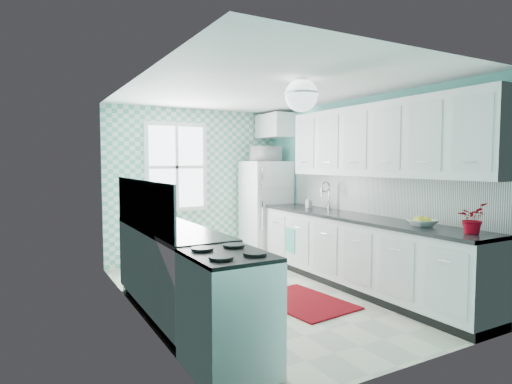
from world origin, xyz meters
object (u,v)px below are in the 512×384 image
fruit_bowl (422,223)px  potted_plant (472,218)px  fridge (266,209)px  sink (319,211)px  ceiling_light (301,95)px  microwave (266,154)px  stove (228,310)px

fruit_bowl → potted_plant: size_ratio=0.99×
fridge → sink: (0.09, -1.36, 0.11)m
fridge → potted_plant: (0.09, -3.74, 0.27)m
fridge → fruit_bowl: fridge is taller
fridge → potted_plant: size_ratio=5.44×
ceiling_light → fruit_bowl: size_ratio=1.17×
ceiling_light → microwave: size_ratio=0.75×
ceiling_light → fruit_bowl: 1.89m
ceiling_light → sink: ceiling_light is taller
sink → fruit_bowl: 1.81m
stove → microwave: bearing=53.7°
fridge → microwave: microwave is taller
sink → fridge: bearing=95.0°
sink → microwave: size_ratio=1.15×
sink → fruit_bowl: size_ratio=1.77×
stove → sink: (2.40, 1.97, 0.45)m
fridge → potted_plant: 3.75m
potted_plant → microwave: microwave is taller
ceiling_light → fridge: ceiling_light is taller
potted_plant → microwave: (-0.09, 3.74, 0.68)m
stove → potted_plant: bearing=-11.3°
potted_plant → microwave: size_ratio=0.65×
stove → sink: 3.14m
stove → sink: sink is taller
fruit_bowl → stove: bearing=-176.2°
fridge → fruit_bowl: (0.09, -3.17, 0.16)m
ceiling_light → sink: bearing=45.7°
ceiling_light → potted_plant: (1.20, -1.14, -1.23)m
ceiling_light → fridge: bearing=66.8°
fruit_bowl → microwave: microwave is taller
sink → microwave: 1.60m
fridge → microwave: size_ratio=3.55×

